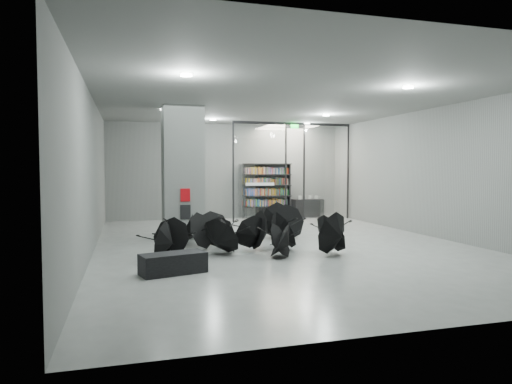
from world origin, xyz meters
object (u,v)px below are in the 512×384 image
object	(u,v)px
column	(183,173)
shop_counter	(308,208)
bench	(173,263)
umbrella_cluster	(248,238)
bookshelf	(267,191)

from	to	relation	value
column	shop_counter	world-z (taller)	column
bench	umbrella_cluster	distance (m)	3.13
bench	bookshelf	distance (m)	10.80
bench	column	bearing A→B (deg)	65.50
column	bench	world-z (taller)	column
bench	shop_counter	distance (m)	11.28
umbrella_cluster	bench	bearing A→B (deg)	-133.85
umbrella_cluster	shop_counter	bearing A→B (deg)	56.73
bench	shop_counter	size ratio (longest dim) A/B	0.98
column	umbrella_cluster	world-z (taller)	column
bookshelf	bench	bearing A→B (deg)	-107.37
column	bookshelf	world-z (taller)	column
column	umbrella_cluster	xyz separation A→B (m)	(1.40, -2.55, -1.69)
bench	shop_counter	world-z (taller)	shop_counter
bench	bookshelf	world-z (taller)	bookshelf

